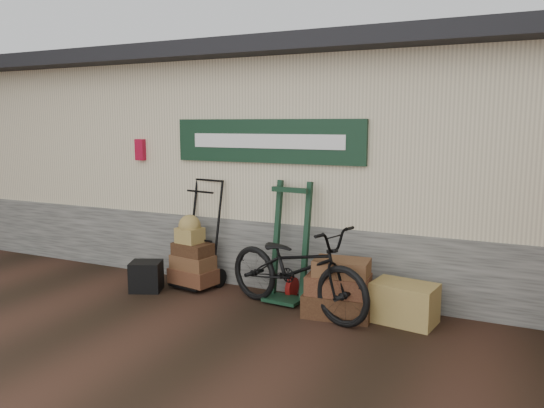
{
  "coord_description": "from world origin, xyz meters",
  "views": [
    {
      "loc": [
        2.65,
        -5.08,
        2.17
      ],
      "look_at": [
        -0.19,
        0.9,
        1.16
      ],
      "focal_mm": 35.0,
      "sensor_mm": 36.0,
      "label": 1
    }
  ],
  "objects_px": {
    "green_barrow": "(289,242)",
    "bicycle": "(296,263)",
    "porter_trolley": "(201,232)",
    "suitcase_stack": "(338,287)",
    "black_trunk": "(146,276)",
    "wicker_hamper": "(404,303)"
  },
  "relations": [
    {
      "from": "green_barrow",
      "to": "bicycle",
      "type": "distance_m",
      "value": 0.46
    },
    {
      "from": "porter_trolley",
      "to": "suitcase_stack",
      "type": "distance_m",
      "value": 2.1
    },
    {
      "from": "porter_trolley",
      "to": "black_trunk",
      "type": "xyz_separation_m",
      "value": [
        -0.52,
        -0.52,
        -0.54
      ]
    },
    {
      "from": "suitcase_stack",
      "to": "bicycle",
      "type": "bearing_deg",
      "value": -169.52
    },
    {
      "from": "black_trunk",
      "to": "bicycle",
      "type": "bearing_deg",
      "value": 3.07
    },
    {
      "from": "porter_trolley",
      "to": "green_barrow",
      "type": "bearing_deg",
      "value": 7.43
    },
    {
      "from": "green_barrow",
      "to": "porter_trolley",
      "type": "bearing_deg",
      "value": -178.07
    },
    {
      "from": "bicycle",
      "to": "green_barrow",
      "type": "bearing_deg",
      "value": 51.27
    },
    {
      "from": "porter_trolley",
      "to": "green_barrow",
      "type": "height_order",
      "value": "green_barrow"
    },
    {
      "from": "suitcase_stack",
      "to": "black_trunk",
      "type": "xyz_separation_m",
      "value": [
        -2.56,
        -0.2,
        -0.14
      ]
    },
    {
      "from": "porter_trolley",
      "to": "wicker_hamper",
      "type": "xyz_separation_m",
      "value": [
        2.76,
        -0.2,
        -0.51
      ]
    },
    {
      "from": "suitcase_stack",
      "to": "bicycle",
      "type": "height_order",
      "value": "bicycle"
    },
    {
      "from": "porter_trolley",
      "to": "bicycle",
      "type": "relative_size",
      "value": 0.73
    },
    {
      "from": "wicker_hamper",
      "to": "bicycle",
      "type": "height_order",
      "value": "bicycle"
    },
    {
      "from": "porter_trolley",
      "to": "bicycle",
      "type": "height_order",
      "value": "porter_trolley"
    },
    {
      "from": "green_barrow",
      "to": "black_trunk",
      "type": "bearing_deg",
      "value": -161.3
    },
    {
      "from": "black_trunk",
      "to": "bicycle",
      "type": "relative_size",
      "value": 0.19
    },
    {
      "from": "green_barrow",
      "to": "wicker_hamper",
      "type": "height_order",
      "value": "green_barrow"
    },
    {
      "from": "suitcase_stack",
      "to": "wicker_hamper",
      "type": "height_order",
      "value": "suitcase_stack"
    },
    {
      "from": "black_trunk",
      "to": "green_barrow",
      "type": "bearing_deg",
      "value": 14.28
    },
    {
      "from": "suitcase_stack",
      "to": "wicker_hamper",
      "type": "relative_size",
      "value": 1.12
    },
    {
      "from": "wicker_hamper",
      "to": "black_trunk",
      "type": "bearing_deg",
      "value": -174.39
    }
  ]
}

